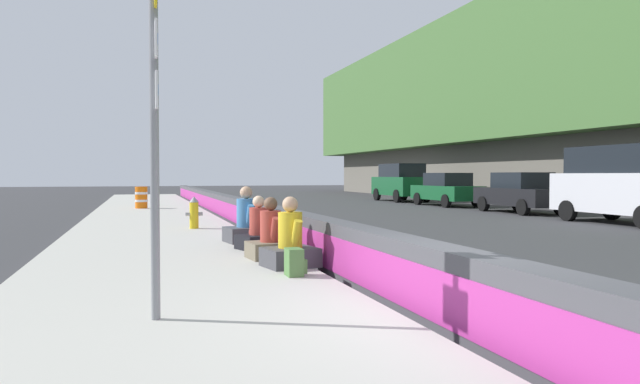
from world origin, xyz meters
TOP-DOWN VIEW (x-y plane):
  - ground_plane at (0.00, 0.00)m, footprint 160.00×160.00m
  - sidewalk_strip at (0.00, 2.65)m, footprint 80.00×4.40m
  - jersey_barrier at (0.00, 0.00)m, footprint 76.00×0.45m
  - route_sign_post at (0.76, 2.91)m, footprint 0.44×0.09m
  - fire_hydrant at (10.69, 1.65)m, footprint 0.26×0.46m
  - seated_person_foreground at (3.59, 0.78)m, footprint 0.83×0.92m
  - seated_person_middle at (4.60, 0.87)m, footprint 0.74×0.84m
  - seated_person_rear at (5.88, 0.83)m, footprint 0.85×0.92m
  - seated_person_far at (7.15, 0.84)m, footprint 0.87×0.98m
  - backpack at (2.75, 0.92)m, footprint 0.32×0.28m
  - construction_barrel at (21.08, 2.99)m, footprint 0.54×0.54m
  - parked_car_third at (9.47, -12.07)m, footprint 5.13×2.17m
  - parked_car_fourth at (15.25, -12.28)m, footprint 4.56×2.07m
  - parked_car_midline at (21.01, -12.07)m, footprint 4.53×2.00m
  - parked_car_far at (26.53, -12.12)m, footprint 4.83×2.12m

SIDE VIEW (x-z plane):
  - ground_plane at x=0.00m, z-range 0.00..0.00m
  - sidewalk_strip at x=0.00m, z-range 0.00..0.14m
  - backpack at x=2.75m, z-range 0.13..0.53m
  - jersey_barrier at x=0.00m, z-range 0.00..0.85m
  - seated_person_rear at x=5.88m, z-range -0.06..1.00m
  - seated_person_middle at x=4.60m, z-range -0.06..1.02m
  - seated_person_foreground at x=3.59m, z-range -0.07..1.05m
  - seated_person_far at x=7.15m, z-range -0.09..1.13m
  - fire_hydrant at x=10.69m, z-range 0.15..1.03m
  - construction_barrel at x=21.08m, z-range 0.14..1.09m
  - parked_car_fourth at x=15.25m, z-range 0.01..1.72m
  - parked_car_midline at x=21.01m, z-range 0.01..1.72m
  - parked_car_far at x=26.53m, z-range 0.04..2.32m
  - parked_car_third at x=9.47m, z-range 0.07..2.63m
  - route_sign_post at x=0.76m, z-range 0.43..4.03m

